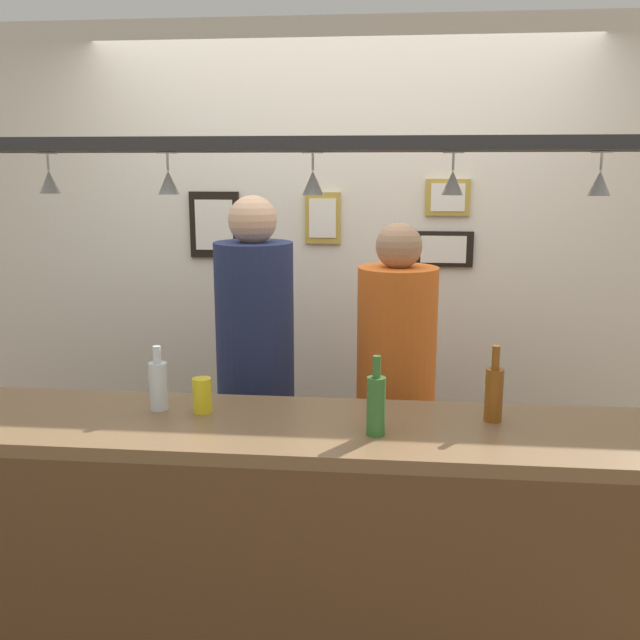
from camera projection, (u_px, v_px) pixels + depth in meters
ground_plane at (318, 632)px, 2.90m from camera, size 8.00×8.00×0.00m
back_wall at (339, 280)px, 3.70m from camera, size 4.40×0.06×2.60m
bar_counter at (301, 541)px, 2.26m from camera, size 2.70×0.55×1.04m
overhead_glass_rack at (307, 145)px, 2.20m from camera, size 2.20×0.36×0.04m
hanging_wineglass_far_left at (49, 181)px, 2.34m from camera, size 0.07×0.07×0.13m
hanging_wineglass_left at (168, 181)px, 2.26m from camera, size 0.07×0.07×0.13m
hanging_wineglass_center_left at (313, 181)px, 2.22m from camera, size 0.07×0.07×0.13m
hanging_wineglass_center at (453, 181)px, 2.20m from camera, size 0.07×0.07×0.13m
hanging_wineglass_center_right at (600, 182)px, 2.15m from camera, size 0.07×0.07×0.13m
person_left_navy_shirt at (255, 356)px, 3.09m from camera, size 0.34×0.34×1.77m
person_middle_orange_shirt at (396, 376)px, 3.04m from camera, size 0.34×0.34×1.65m
bottle_soda_clear at (158, 384)px, 2.46m from camera, size 0.06×0.06×0.23m
bottle_beer_amber_tall at (494, 392)px, 2.35m from camera, size 0.06×0.06×0.26m
bottle_beer_green_import at (376, 404)px, 2.22m from camera, size 0.06×0.06×0.26m
drink_can at (202, 395)px, 2.44m from camera, size 0.07×0.07×0.12m
picture_frame_upper_small at (448, 197)px, 3.51m from camera, size 0.22×0.02×0.18m
picture_frame_caricature at (215, 225)px, 3.66m from camera, size 0.26×0.02×0.34m
picture_frame_lower_pair at (443, 249)px, 3.57m from camera, size 0.30×0.02×0.18m
picture_frame_crest at (323, 218)px, 3.59m from camera, size 0.18×0.02×0.26m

